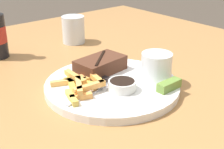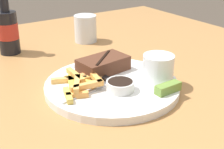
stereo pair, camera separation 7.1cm
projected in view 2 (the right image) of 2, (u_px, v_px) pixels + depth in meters
dining_table at (112, 112)px, 0.76m from camera, size 1.32×1.38×0.72m
dinner_plate at (112, 86)px, 0.73m from camera, size 0.31×0.31×0.02m
steak_portion at (103, 65)px, 0.78m from camera, size 0.13×0.09×0.04m
fries_pile at (80, 82)px, 0.70m from camera, size 0.13×0.13×0.02m
coleslaw_cup at (158, 66)px, 0.73m from camera, size 0.07×0.07×0.06m
dipping_sauce_cup at (120, 85)px, 0.68m from camera, size 0.06×0.06×0.02m
pickle_spear at (168, 88)px, 0.67m from camera, size 0.06×0.02×0.02m
fork_utensil at (84, 93)px, 0.67m from camera, size 0.13×0.04×0.00m
knife_utensil at (101, 76)px, 0.75m from camera, size 0.06×0.16×0.01m
beer_bottle at (8, 30)px, 0.93m from camera, size 0.06×0.06×0.20m
drinking_glass at (85, 29)px, 1.04m from camera, size 0.07×0.07×0.09m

